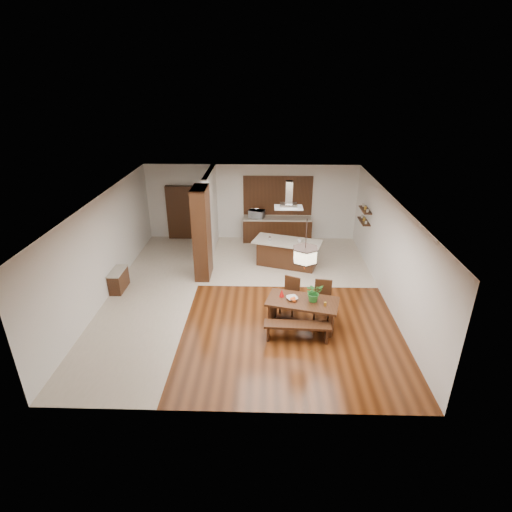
{
  "coord_description": "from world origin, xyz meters",
  "views": [
    {
      "loc": [
        0.58,
        -10.22,
        5.9
      ],
      "look_at": [
        0.3,
        0.0,
        1.25
      ],
      "focal_mm": 28.0,
      "sensor_mm": 36.0,
      "label": 1
    }
  ],
  "objects_px": {
    "dining_bench": "(297,332)",
    "microwave": "(257,214)",
    "hallway_console": "(119,280)",
    "dining_table": "(302,307)",
    "pendant_lantern": "(306,245)",
    "fruit_bowl": "(292,298)",
    "kitchen_island": "(287,253)",
    "dining_chair_right": "(322,300)",
    "island_cup": "(299,241)",
    "foliage_plant": "(314,292)",
    "dining_chair_left": "(289,296)",
    "range_hood": "(289,195)"
  },
  "relations": [
    {
      "from": "fruit_bowl",
      "to": "foliage_plant",
      "type": "bearing_deg",
      "value": -5.52
    },
    {
      "from": "fruit_bowl",
      "to": "dining_bench",
      "type": "bearing_deg",
      "value": -80.79
    },
    {
      "from": "foliage_plant",
      "to": "microwave",
      "type": "distance_m",
      "value": 5.93
    },
    {
      "from": "dining_table",
      "to": "range_hood",
      "type": "distance_m",
      "value": 4.04
    },
    {
      "from": "foliage_plant",
      "to": "microwave",
      "type": "bearing_deg",
      "value": 105.39
    },
    {
      "from": "kitchen_island",
      "to": "dining_bench",
      "type": "bearing_deg",
      "value": -71.54
    },
    {
      "from": "hallway_console",
      "to": "dining_chair_left",
      "type": "xyz_separation_m",
      "value": [
        5.03,
        -1.11,
        0.18
      ]
    },
    {
      "from": "fruit_bowl",
      "to": "kitchen_island",
      "type": "relative_size",
      "value": 0.12
    },
    {
      "from": "fruit_bowl",
      "to": "dining_table",
      "type": "bearing_deg",
      "value": -11.22
    },
    {
      "from": "dining_bench",
      "to": "island_cup",
      "type": "xyz_separation_m",
      "value": [
        0.31,
        4.04,
        0.74
      ]
    },
    {
      "from": "foliage_plant",
      "to": "dining_chair_right",
      "type": "bearing_deg",
      "value": 55.03
    },
    {
      "from": "hallway_console",
      "to": "dining_chair_right",
      "type": "distance_m",
      "value": 6.03
    },
    {
      "from": "dining_chair_left",
      "to": "microwave",
      "type": "relative_size",
      "value": 1.79
    },
    {
      "from": "fruit_bowl",
      "to": "microwave",
      "type": "xyz_separation_m",
      "value": [
        -1.04,
        5.66,
        0.33
      ]
    },
    {
      "from": "hallway_console",
      "to": "microwave",
      "type": "xyz_separation_m",
      "value": [
        4.02,
        3.97,
        0.79
      ]
    },
    {
      "from": "hallway_console",
      "to": "dining_table",
      "type": "distance_m",
      "value": 5.61
    },
    {
      "from": "hallway_console",
      "to": "microwave",
      "type": "height_order",
      "value": "microwave"
    },
    {
      "from": "dining_table",
      "to": "microwave",
      "type": "bearing_deg",
      "value": 102.85
    },
    {
      "from": "microwave",
      "to": "dining_chair_right",
      "type": "bearing_deg",
      "value": -50.84
    },
    {
      "from": "foliage_plant",
      "to": "pendant_lantern",
      "type": "bearing_deg",
      "value": -179.81
    },
    {
      "from": "pendant_lantern",
      "to": "island_cup",
      "type": "height_order",
      "value": "pendant_lantern"
    },
    {
      "from": "pendant_lantern",
      "to": "fruit_bowl",
      "type": "bearing_deg",
      "value": 168.78
    },
    {
      "from": "dining_chair_right",
      "to": "island_cup",
      "type": "height_order",
      "value": "island_cup"
    },
    {
      "from": "hallway_console",
      "to": "pendant_lantern",
      "type": "height_order",
      "value": "pendant_lantern"
    },
    {
      "from": "fruit_bowl",
      "to": "range_hood",
      "type": "height_order",
      "value": "range_hood"
    },
    {
      "from": "fruit_bowl",
      "to": "pendant_lantern",
      "type": "bearing_deg",
      "value": -11.22
    },
    {
      "from": "pendant_lantern",
      "to": "kitchen_island",
      "type": "relative_size",
      "value": 0.55
    },
    {
      "from": "microwave",
      "to": "dining_table",
      "type": "bearing_deg",
      "value": -57.36
    },
    {
      "from": "dining_bench",
      "to": "pendant_lantern",
      "type": "bearing_deg",
      "value": 75.97
    },
    {
      "from": "kitchen_island",
      "to": "foliage_plant",
      "type": "bearing_deg",
      "value": -64.56
    },
    {
      "from": "hallway_console",
      "to": "pendant_lantern",
      "type": "bearing_deg",
      "value": -18.12
    },
    {
      "from": "kitchen_island",
      "to": "island_cup",
      "type": "bearing_deg",
      "value": -0.71
    },
    {
      "from": "dining_bench",
      "to": "dining_chair_left",
      "type": "height_order",
      "value": "dining_chair_left"
    },
    {
      "from": "kitchen_island",
      "to": "dining_chair_right",
      "type": "bearing_deg",
      "value": -58.4
    },
    {
      "from": "dining_table",
      "to": "kitchen_island",
      "type": "height_order",
      "value": "kitchen_island"
    },
    {
      "from": "dining_chair_right",
      "to": "kitchen_island",
      "type": "xyz_separation_m",
      "value": [
        -0.79,
        3.13,
        -0.04
      ]
    },
    {
      "from": "dining_bench",
      "to": "fruit_bowl",
      "type": "distance_m",
      "value": 0.87
    },
    {
      "from": "dining_bench",
      "to": "microwave",
      "type": "relative_size",
      "value": 2.9
    },
    {
      "from": "dining_chair_left",
      "to": "hallway_console",
      "type": "bearing_deg",
      "value": -166.91
    },
    {
      "from": "dining_chair_left",
      "to": "fruit_bowl",
      "type": "bearing_deg",
      "value": -61.07
    },
    {
      "from": "kitchen_island",
      "to": "microwave",
      "type": "distance_m",
      "value": 2.5
    },
    {
      "from": "dining_chair_right",
      "to": "pendant_lantern",
      "type": "relative_size",
      "value": 0.77
    },
    {
      "from": "dining_bench",
      "to": "range_hood",
      "type": "relative_size",
      "value": 1.79
    },
    {
      "from": "dining_table",
      "to": "island_cup",
      "type": "height_order",
      "value": "island_cup"
    },
    {
      "from": "range_hood",
      "to": "microwave",
      "type": "height_order",
      "value": "range_hood"
    },
    {
      "from": "dining_bench",
      "to": "dining_chair_left",
      "type": "distance_m",
      "value": 1.29
    },
    {
      "from": "hallway_console",
      "to": "foliage_plant",
      "type": "relative_size",
      "value": 1.83
    },
    {
      "from": "hallway_console",
      "to": "pendant_lantern",
      "type": "xyz_separation_m",
      "value": [
        5.32,
        -1.74,
        1.93
      ]
    },
    {
      "from": "dining_chair_left",
      "to": "range_hood",
      "type": "height_order",
      "value": "range_hood"
    },
    {
      "from": "dining_chair_left",
      "to": "dining_bench",
      "type": "bearing_deg",
      "value": -57.92
    }
  ]
}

